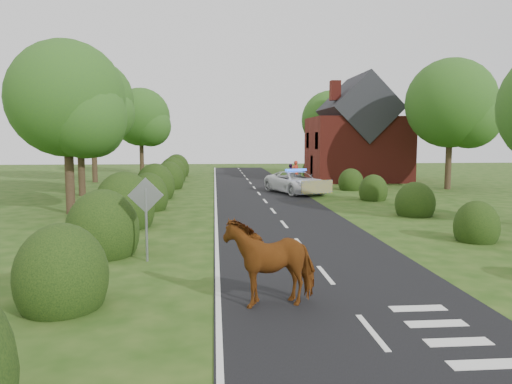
{
  "coord_description": "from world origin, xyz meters",
  "views": [
    {
      "loc": [
        -2.96,
        -12.91,
        3.68
      ],
      "look_at": [
        -1.11,
        9.13,
        1.3
      ],
      "focal_mm": 35.0,
      "sensor_mm": 36.0,
      "label": 1
    }
  ],
  "objects": [
    {
      "name": "cow",
      "position": [
        -1.73,
        -2.02,
        0.81
      ],
      "size": [
        2.48,
        1.67,
        1.62
      ],
      "primitive_type": "imported",
      "rotation": [
        0.0,
        0.0,
        -1.35
      ],
      "color": "#61260C",
      "rests_on": "ground"
    },
    {
      "name": "house",
      "position": [
        9.49,
        30.0,
        3.79
      ],
      "size": [
        8.0,
        7.4,
        9.17
      ],
      "color": "maroon",
      "rests_on": "ground"
    },
    {
      "name": "pedestrian_purple",
      "position": [
        3.42,
        28.68,
        0.77
      ],
      "size": [
        0.82,
        0.67,
        1.54
      ],
      "primitive_type": "imported",
      "rotation": [
        0.0,
        0.0,
        3.02
      ],
      "color": "#502566",
      "rests_on": "ground"
    },
    {
      "name": "tree_right_c",
      "position": [
        9.27,
        37.85,
        5.34
      ],
      "size": [
        6.15,
        6.0,
        8.58
      ],
      "color": "#332316",
      "rests_on": "ground"
    },
    {
      "name": "police_van",
      "position": [
        2.5,
        20.11,
        0.75
      ],
      "size": [
        4.15,
        5.93,
        1.65
      ],
      "rotation": [
        0.0,
        0.0,
        0.34
      ],
      "color": "white",
      "rests_on": "ground"
    },
    {
      "name": "tree_right_b",
      "position": [
        14.29,
        21.84,
        5.94
      ],
      "size": [
        6.56,
        6.4,
        9.4
      ],
      "color": "#332316",
      "rests_on": "ground"
    },
    {
      "name": "ground",
      "position": [
        0.0,
        0.0,
        0.0
      ],
      "size": [
        120.0,
        120.0,
        0.0
      ],
      "primitive_type": "plane",
      "color": "#1C400E"
    },
    {
      "name": "tree_left_b",
      "position": [
        -11.25,
        19.86,
        5.04
      ],
      "size": [
        5.74,
        5.6,
        8.07
      ],
      "color": "#332316",
      "rests_on": "ground"
    },
    {
      "name": "road",
      "position": [
        0.0,
        15.0,
        0.01
      ],
      "size": [
        6.0,
        70.0,
        0.02
      ],
      "primitive_type": "cube",
      "color": "black",
      "rests_on": "ground"
    },
    {
      "name": "hedgerow_left",
      "position": [
        -6.51,
        11.69,
        0.75
      ],
      "size": [
        2.75,
        50.41,
        3.0
      ],
      "color": "black",
      "rests_on": "ground"
    },
    {
      "name": "road_sign",
      "position": [
        -5.0,
        2.0,
        1.65
      ],
      "size": [
        1.06,
        0.08,
        2.53
      ],
      "color": "gray",
      "rests_on": "ground"
    },
    {
      "name": "tree_left_c",
      "position": [
        -12.7,
        29.83,
        6.53
      ],
      "size": [
        6.97,
        6.8,
        10.22
      ],
      "color": "#332316",
      "rests_on": "ground"
    },
    {
      "name": "pedestrian_red",
      "position": [
        3.74,
        27.96,
        0.93
      ],
      "size": [
        0.78,
        0.63,
        1.85
      ],
      "primitive_type": "imported",
      "rotation": [
        0.0,
        0.0,
        3.45
      ],
      "color": "red",
      "rests_on": "ground"
    },
    {
      "name": "road_markings",
      "position": [
        -1.6,
        12.93,
        0.03
      ],
      "size": [
        4.96,
        70.0,
        0.01
      ],
      "color": "white",
      "rests_on": "road"
    },
    {
      "name": "tree_left_a",
      "position": [
        -9.75,
        11.86,
        5.34
      ],
      "size": [
        5.74,
        5.6,
        8.38
      ],
      "color": "#332316",
      "rests_on": "ground"
    },
    {
      "name": "hedgerow_right",
      "position": [
        6.6,
        11.21,
        0.55
      ],
      "size": [
        2.1,
        45.78,
        2.1
      ],
      "color": "black",
      "rests_on": "ground"
    },
    {
      "name": "tree_left_d",
      "position": [
        -10.23,
        39.85,
        5.64
      ],
      "size": [
        6.15,
        6.0,
        8.89
      ],
      "color": "#332316",
      "rests_on": "ground"
    }
  ]
}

